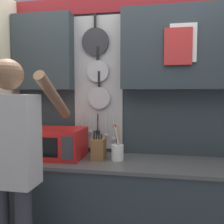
{
  "coord_description": "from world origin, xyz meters",
  "views": [
    {
      "loc": [
        0.37,
        -2.13,
        1.51
      ],
      "look_at": [
        -0.07,
        0.19,
        1.33
      ],
      "focal_mm": 40.0,
      "sensor_mm": 36.0,
      "label": 1
    }
  ],
  "objects_px": {
    "microwave": "(58,143)",
    "utensil_crock": "(117,150)",
    "person": "(11,159)",
    "knife_block": "(99,149)"
  },
  "relations": [
    {
      "from": "microwave",
      "to": "utensil_crock",
      "type": "xyz_separation_m",
      "value": [
        0.56,
        -0.0,
        -0.04
      ]
    },
    {
      "from": "person",
      "to": "knife_block",
      "type": "bearing_deg",
      "value": 48.67
    },
    {
      "from": "microwave",
      "to": "person",
      "type": "distance_m",
      "value": 0.58
    },
    {
      "from": "knife_block",
      "to": "person",
      "type": "distance_m",
      "value": 0.76
    },
    {
      "from": "knife_block",
      "to": "utensil_crock",
      "type": "distance_m",
      "value": 0.17
    },
    {
      "from": "knife_block",
      "to": "utensil_crock",
      "type": "bearing_deg",
      "value": -0.32
    },
    {
      "from": "knife_block",
      "to": "person",
      "type": "bearing_deg",
      "value": -131.33
    },
    {
      "from": "person",
      "to": "microwave",
      "type": "bearing_deg",
      "value": 78.7
    },
    {
      "from": "microwave",
      "to": "person",
      "type": "height_order",
      "value": "person"
    },
    {
      "from": "utensil_crock",
      "to": "person",
      "type": "bearing_deg",
      "value": -139.79
    }
  ]
}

